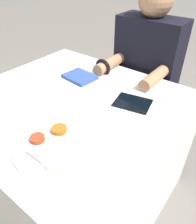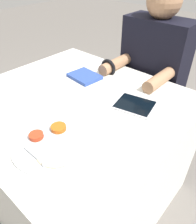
# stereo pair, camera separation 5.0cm
# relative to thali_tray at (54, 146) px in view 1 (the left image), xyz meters

# --- Properties ---
(ground_plane) EXTENTS (12.00, 12.00, 0.00)m
(ground_plane) POSITION_rel_thali_tray_xyz_m (-0.18, 0.28, -0.75)
(ground_plane) COLOR #605B56
(dining_table) EXTENTS (1.09, 1.02, 0.74)m
(dining_table) POSITION_rel_thali_tray_xyz_m (-0.18, 0.28, -0.38)
(dining_table) COLOR silver
(dining_table) RESTS_ON ground_plane
(thali_tray) EXTENTS (0.31, 0.31, 0.03)m
(thali_tray) POSITION_rel_thali_tray_xyz_m (0.00, 0.00, 0.00)
(thali_tray) COLOR #B7BABF
(thali_tray) RESTS_ON dining_table
(red_notebook) EXTENTS (0.19, 0.16, 0.02)m
(red_notebook) POSITION_rel_thali_tray_xyz_m (-0.30, 0.49, 0.00)
(red_notebook) COLOR silver
(red_notebook) RESTS_ON dining_table
(tablet_device) EXTENTS (0.22, 0.20, 0.01)m
(tablet_device) POSITION_rel_thali_tray_xyz_m (0.09, 0.44, -0.00)
(tablet_device) COLOR #B7B7BC
(tablet_device) RESTS_ON dining_table
(person_diner) EXTENTS (0.42, 0.45, 1.23)m
(person_diner) POSITION_rel_thali_tray_xyz_m (-0.09, 0.92, -0.17)
(person_diner) COLOR black
(person_diner) RESTS_ON ground_plane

